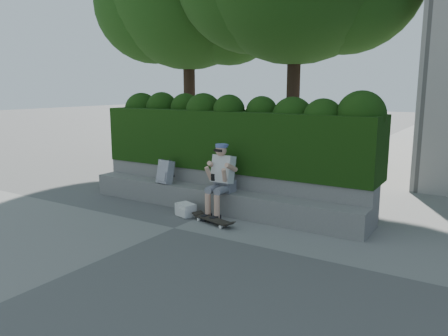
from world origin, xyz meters
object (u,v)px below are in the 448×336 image
Objects in this scene: backpack_plaid at (165,172)px; backpack_ground at (186,210)px; skateboard at (213,220)px; person at (221,177)px.

backpack_ground is (0.85, -0.44, -0.57)m from backpack_plaid.
backpack_plaid is 1.12m from backpack_ground.
skateboard is at bearing -10.34° from backpack_plaid.
person is at bearing 51.25° from backpack_ground.
person reaches higher than backpack_ground.
backpack_plaid is 1.31× the size of backpack_ground.
person reaches higher than backpack_plaid.
backpack_plaid reaches higher than skateboard.
skateboard is 2.39× the size of backpack_ground.
person is at bearing 6.65° from backpack_plaid.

